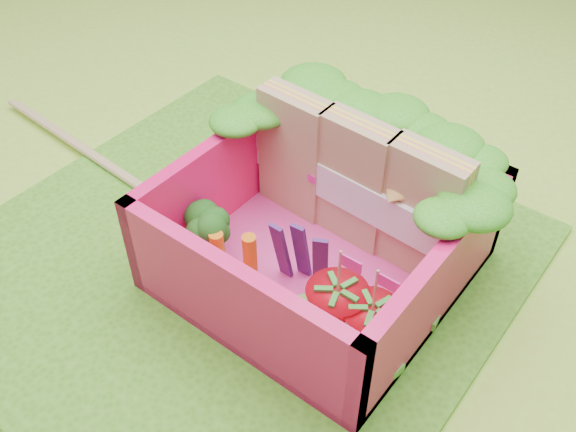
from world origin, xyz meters
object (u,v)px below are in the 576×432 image
(sandwich_stack, at_px, (355,182))
(broccoli, at_px, (211,228))
(chopsticks, at_px, (121,174))
(strawberry_right, at_px, (370,328))
(bento_box, at_px, (320,229))
(strawberry_left, at_px, (336,311))

(sandwich_stack, distance_m, broccoli, 0.74)
(sandwich_stack, xyz_separation_m, chopsticks, (-1.35, -0.40, -0.36))
(strawberry_right, xyz_separation_m, chopsticks, (-1.82, 0.17, -0.17))
(bento_box, height_order, chopsticks, bento_box)
(bento_box, relative_size, chopsticks, 0.55)
(broccoli, height_order, strawberry_right, strawberry_right)
(broccoli, relative_size, strawberry_right, 0.62)
(sandwich_stack, relative_size, strawberry_left, 2.40)
(strawberry_left, relative_size, strawberry_right, 1.03)
(bento_box, distance_m, broccoli, 0.53)
(sandwich_stack, height_order, chopsticks, sandwich_stack)
(bento_box, xyz_separation_m, strawberry_left, (0.31, -0.31, -0.08))
(broccoli, bearing_deg, sandwich_stack, 51.66)
(bento_box, xyz_separation_m, sandwich_stack, (0.00, 0.28, 0.11))
(bento_box, height_order, broccoli, bento_box)
(broccoli, xyz_separation_m, strawberry_right, (0.92, 0.00, -0.05))
(broccoli, relative_size, chopsticks, 0.13)
(chopsticks, bearing_deg, broccoli, -10.80)
(bento_box, bearing_deg, broccoli, -147.05)
(strawberry_left, xyz_separation_m, chopsticks, (-1.65, 0.19, -0.17))
(strawberry_left, distance_m, chopsticks, 1.67)
(bento_box, relative_size, strawberry_right, 2.59)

